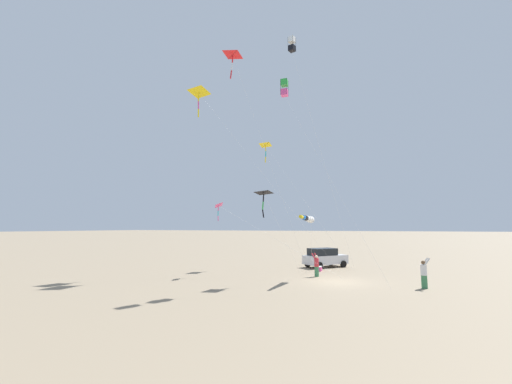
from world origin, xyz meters
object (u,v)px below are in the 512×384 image
object	(u,v)px
kite_windsock_black_fish_shape	(308,219)
parked_car	(324,257)
kite_delta_long_streamer_left	(233,55)
person_adult_flyer	(424,272)
kite_delta_red_high_left	(219,206)
person_child_green_jacket	(316,264)
kite_delta_orange_high_right	(264,193)
kite_box_purple_drifting	(285,88)
kite_delta_yellow_midlevel	(199,93)
cooler_box	(319,269)
kite_delta_magenta_far_left	(265,145)
kite_box_blue_topmost	(292,45)

from	to	relation	value
kite_windsock_black_fish_shape	parked_car	bearing A→B (deg)	-177.65
parked_car	kite_delta_long_streamer_left	distance (m)	22.07
person_adult_flyer	kite_delta_red_high_left	bearing A→B (deg)	-90.32
person_adult_flyer	person_child_green_jacket	distance (m)	7.78
kite_delta_long_streamer_left	kite_delta_orange_high_right	distance (m)	16.44
kite_box_purple_drifting	kite_windsock_black_fish_shape	bearing A→B (deg)	125.64
person_adult_flyer	kite_delta_yellow_midlevel	xyz separation A→B (m)	(-1.40, -18.24, 15.66)
kite_delta_long_streamer_left	kite_delta_red_high_left	bearing A→B (deg)	7.44
cooler_box	kite_delta_magenta_far_left	world-z (taller)	kite_delta_magenta_far_left
person_child_green_jacket	kite_windsock_black_fish_shape	bearing A→B (deg)	-4.07
parked_car	kite_windsock_black_fish_shape	distance (m)	9.09
person_adult_flyer	person_child_green_jacket	world-z (taller)	person_adult_flyer
parked_car	kite_delta_orange_high_right	xyz separation A→B (m)	(10.60, -2.33, 5.44)
kite_box_purple_drifting	kite_windsock_black_fish_shape	world-z (taller)	kite_box_purple_drifting
parked_car	kite_delta_yellow_midlevel	world-z (taller)	kite_delta_yellow_midlevel
cooler_box	kite_box_blue_topmost	size ratio (longest dim) A/B	0.03
person_adult_flyer	kite_delta_long_streamer_left	distance (m)	25.51
parked_car	kite_delta_yellow_midlevel	size ratio (longest dim) A/B	0.26
parked_car	kite_delta_long_streamer_left	world-z (taller)	kite_delta_long_streamer_left
person_adult_flyer	kite_delta_long_streamer_left	world-z (taller)	kite_delta_long_streamer_left
person_adult_flyer	kite_delta_magenta_far_left	world-z (taller)	kite_delta_magenta_far_left
person_child_green_jacket	kite_delta_long_streamer_left	world-z (taller)	kite_delta_long_streamer_left
cooler_box	kite_delta_red_high_left	world-z (taller)	kite_delta_red_high_left
parked_car	kite_delta_magenta_far_left	bearing A→B (deg)	-80.88
cooler_box	person_adult_flyer	size ratio (longest dim) A/B	0.32
parked_car	kite_box_purple_drifting	distance (m)	16.61
kite_delta_yellow_midlevel	kite_windsock_black_fish_shape	distance (m)	16.22
kite_box_blue_topmost	kite_delta_long_streamer_left	size ratio (longest dim) A/B	0.89
person_adult_flyer	kite_box_blue_topmost	xyz separation A→B (m)	(0.30, -8.50, 17.34)
person_child_green_jacket	parked_car	bearing A→B (deg)	-175.45
parked_car	kite_delta_magenta_far_left	distance (m)	13.09
person_child_green_jacket	kite_delta_long_streamer_left	distance (m)	21.60
kite_delta_yellow_midlevel	kite_box_blue_topmost	bearing A→B (deg)	80.13
person_adult_flyer	kite_delta_orange_high_right	xyz separation A→B (m)	(2.14, -10.27, 5.33)
kite_windsock_black_fish_shape	kite_delta_red_high_left	bearing A→B (deg)	-89.70
parked_car	kite_windsock_black_fish_shape	size ratio (longest dim) A/B	0.58
cooler_box	kite_box_blue_topmost	xyz separation A→B (m)	(5.81, -0.61, 18.19)
cooler_box	kite_box_blue_topmost	world-z (taller)	kite_box_blue_topmost
cooler_box	person_child_green_jacket	world-z (taller)	person_child_green_jacket
kite_delta_magenta_far_left	person_child_green_jacket	bearing A→B (deg)	50.28
person_child_green_jacket	kite_box_blue_topmost	bearing A→B (deg)	-22.30
kite_windsock_black_fish_shape	kite_delta_magenta_far_left	distance (m)	12.57
kite_windsock_black_fish_shape	kite_delta_long_streamer_left	xyz separation A→B (m)	(-3.12, -8.02, 16.42)
parked_car	kite_delta_orange_high_right	world-z (taller)	kite_delta_orange_high_right
kite_box_blue_topmost	kite_delta_magenta_far_left	bearing A→B (deg)	-145.96
parked_car	kite_delta_yellow_midlevel	distance (m)	20.12
kite_windsock_black_fish_shape	kite_delta_orange_high_right	size ratio (longest dim) A/B	1.12
parked_car	kite_box_purple_drifting	xyz separation A→B (m)	(9.34, -1.05, 13.70)
kite_delta_yellow_midlevel	person_child_green_jacket	bearing A→B (deg)	94.58
kite_box_purple_drifting	kite_delta_orange_high_right	distance (m)	8.45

